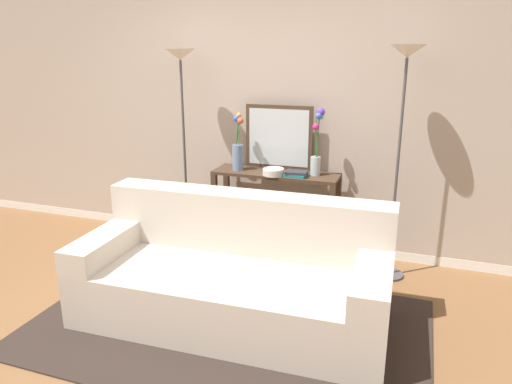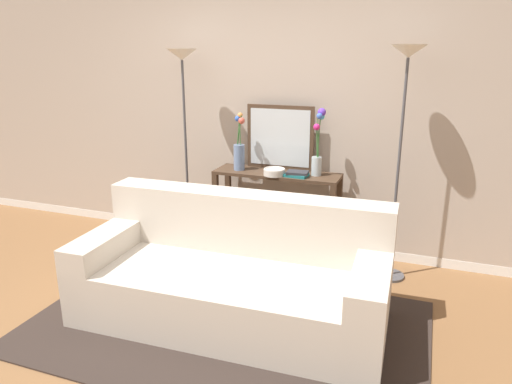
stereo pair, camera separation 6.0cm
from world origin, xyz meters
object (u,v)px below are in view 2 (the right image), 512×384
book_stack (297,174)px  floor_lamp_left (184,95)px  vase_tall_flowers (239,151)px  vase_short_flowers (318,146)px  book_row_under_console (247,245)px  floor_lamp_right (404,100)px  fruit_bowl (274,172)px  couch (234,278)px  console_table (277,200)px  wall_mirror (280,138)px

book_stack → floor_lamp_left: bearing=-178.9°
vase_tall_flowers → vase_short_flowers: vase_short_flowers is taller
vase_tall_flowers → book_row_under_console: size_ratio=1.56×
floor_lamp_right → book_row_under_console: 2.03m
book_row_under_console → fruit_bowl: bearing=-18.5°
floor_lamp_right → vase_tall_flowers: size_ratio=3.66×
book_stack → floor_lamp_right: bearing=-1.4°
couch → book_stack: (0.16, 1.09, 0.54)m
console_table → floor_lamp_left: (-0.89, -0.10, 0.95)m
vase_tall_flowers → couch: bearing=-70.0°
vase_tall_flowers → book_stack: size_ratio=2.44×
vase_short_flowers → console_table: bearing=-176.5°
floor_lamp_left → wall_mirror: 0.98m
console_table → book_row_under_console: bearing=180.0°
vase_tall_flowers → wall_mirror: bearing=26.0°
vase_tall_flowers → book_row_under_console: 0.95m
wall_mirror → fruit_bowl: size_ratio=3.30×
fruit_bowl → floor_lamp_left: bearing=179.6°
book_stack → wall_mirror: bearing=136.5°
vase_tall_flowers → fruit_bowl: size_ratio=2.73×
floor_lamp_left → book_row_under_console: (0.58, 0.10, -1.46)m
vase_tall_flowers → floor_lamp_left: bearing=-172.1°
vase_short_flowers → book_row_under_console: vase_short_flowers is taller
wall_mirror → book_stack: (0.23, -0.22, -0.28)m
floor_lamp_right → vase_short_flowers: size_ratio=3.25×
floor_lamp_left → wall_mirror: size_ratio=2.98×
vase_short_flowers → book_row_under_console: (-0.68, -0.02, -1.04)m
couch → vase_tall_flowers: vase_tall_flowers is taller
vase_tall_flowers → book_stack: vase_tall_flowers is taller
floor_lamp_left → vase_tall_flowers: bearing=7.9°
vase_tall_flowers → book_row_under_console: (0.06, 0.03, -0.95)m
fruit_bowl → book_row_under_console: 0.87m
console_table → vase_tall_flowers: 0.58m
couch → floor_lamp_right: size_ratio=1.15×
fruit_bowl → floor_lamp_right: bearing=0.4°
couch → floor_lamp_right: floor_lamp_right is taller
floor_lamp_left → vase_tall_flowers: (0.52, 0.07, -0.51)m
wall_mirror → book_stack: size_ratio=2.95×
console_table → book_row_under_console: (-0.30, 0.00, -0.50)m
floor_lamp_right → fruit_bowl: (-1.07, -0.01, -0.68)m
wall_mirror → book_stack: 0.42m
vase_tall_flowers → book_stack: (0.58, -0.05, -0.16)m
vase_short_flowers → fruit_bowl: vase_short_flowers is taller
floor_lamp_right → book_row_under_console: size_ratio=5.72×
vase_tall_flowers → vase_short_flowers: 0.74m
wall_mirror → book_row_under_console: bearing=-153.3°
floor_lamp_left → book_stack: 1.28m
floor_lamp_left → floor_lamp_right: 1.97m
couch → vase_short_flowers: vase_short_flowers is taller
book_stack → vase_short_flowers: bearing=31.5°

